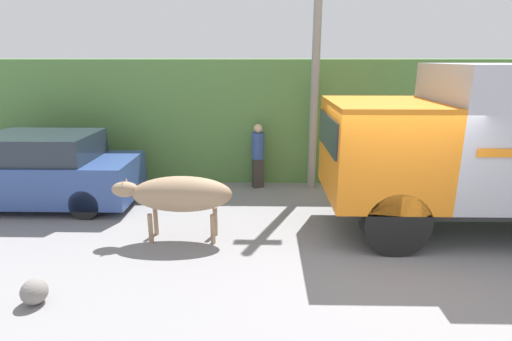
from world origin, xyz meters
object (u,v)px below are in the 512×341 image
(brown_cow, at_px, (179,194))
(roadside_rock, at_px, (34,292))
(pedestrian_on_hill, at_px, (258,153))
(utility_pole, at_px, (316,49))
(parked_suv, at_px, (41,172))

(brown_cow, distance_m, roadside_rock, 2.81)
(brown_cow, bearing_deg, pedestrian_on_hill, 64.86)
(pedestrian_on_hill, bearing_deg, roadside_rock, 36.61)
(brown_cow, distance_m, utility_pole, 5.08)
(utility_pole, bearing_deg, roadside_rock, -130.09)
(brown_cow, relative_size, roadside_rock, 6.17)
(parked_suv, height_order, utility_pole, utility_pole)
(pedestrian_on_hill, bearing_deg, utility_pole, 157.47)
(brown_cow, distance_m, pedestrian_on_hill, 3.51)
(brown_cow, relative_size, utility_pole, 0.33)
(brown_cow, height_order, pedestrian_on_hill, pedestrian_on_hill)
(parked_suv, relative_size, utility_pole, 0.64)
(brown_cow, height_order, roadside_rock, brown_cow)
(pedestrian_on_hill, height_order, roadside_rock, pedestrian_on_hill)
(brown_cow, xyz_separation_m, roadside_rock, (-1.66, -2.15, -0.72))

